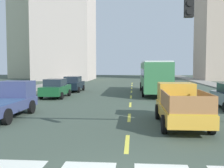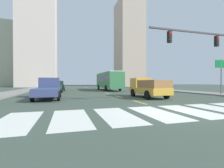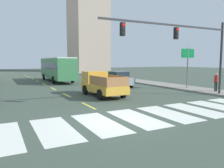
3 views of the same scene
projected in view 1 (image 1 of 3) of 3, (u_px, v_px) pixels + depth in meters
lane_dash_0 at (127, 143)px, 9.90m from camera, size 0.16×2.40×0.01m
lane_dash_1 at (129, 118)px, 14.87m from camera, size 0.16×2.40×0.01m
lane_dash_2 at (130, 105)px, 19.85m from camera, size 0.16×2.40×0.01m
lane_dash_3 at (131, 97)px, 24.82m from camera, size 0.16×2.40×0.01m
lane_dash_4 at (131, 92)px, 29.79m from camera, size 0.16×2.40×0.01m
lane_dash_5 at (132, 88)px, 34.76m from camera, size 0.16×2.40×0.01m
lane_dash_6 at (132, 85)px, 39.74m from camera, size 0.16×2.40×0.01m
lane_dash_7 at (132, 83)px, 44.71m from camera, size 0.16×2.40×0.01m
pickup_stakebed at (180, 105)px, 13.22m from camera, size 2.18×5.20×1.96m
pickup_dark at (7, 100)px, 15.13m from camera, size 2.18×5.20×1.96m
city_bus at (154, 75)px, 27.42m from camera, size 2.72×10.80×3.32m
sedan_near_right at (56, 88)px, 24.24m from camera, size 2.02×4.40×1.72m
sedan_far at (73, 84)px, 30.05m from camera, size 2.02×4.40×1.72m
block_mid_left at (223, 0)px, 54.03m from camera, size 9.15×10.71×32.37m
block_mid_right at (35, 32)px, 64.05m from camera, size 10.50×8.06×22.24m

